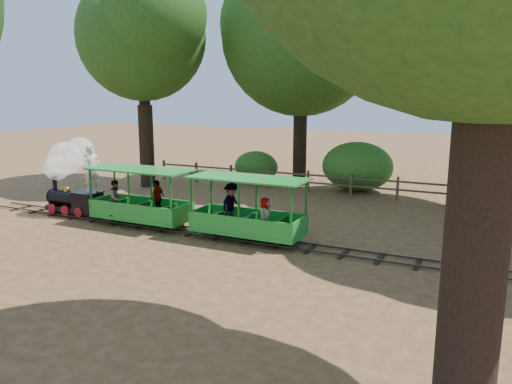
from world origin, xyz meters
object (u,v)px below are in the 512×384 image
at_px(locomotive, 70,171).
at_px(fence, 329,181).
at_px(carriage_front, 139,203).
at_px(carriage_rear, 245,214).

relative_size(locomotive, fence, 0.16).
height_order(locomotive, carriage_front, locomotive).
distance_m(locomotive, carriage_front, 3.31).
xyz_separation_m(carriage_front, carriage_rear, (3.99, 0.08, 0.03)).
distance_m(locomotive, fence, 10.86).
bearing_deg(carriage_rear, locomotive, 179.75).
bearing_deg(carriage_front, locomotive, 177.94).
bearing_deg(fence, carriage_rear, -91.12).
bearing_deg(locomotive, carriage_rear, -0.25).
height_order(carriage_rear, fence, carriage_rear).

